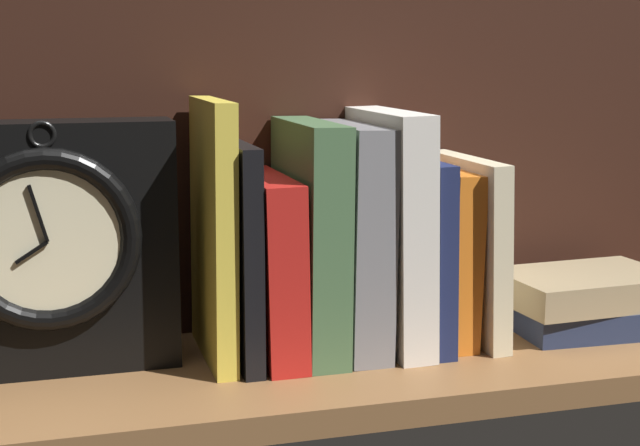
{
  "coord_description": "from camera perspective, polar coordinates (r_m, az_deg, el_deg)",
  "views": [
    {
      "loc": [
        -26.03,
        -82.1,
        28.69
      ],
      "look_at": [
        -1.24,
        3.22,
        12.49
      ],
      "focal_mm": 52.52,
      "sensor_mm": 36.0,
      "label": 1
    }
  ],
  "objects": [
    {
      "name": "back_panel",
      "position": [
        0.98,
        -0.77,
        3.84
      ],
      "size": [
        90.6,
        1.2,
        35.11
      ],
      "primitive_type": "cube",
      "color": "black",
      "rests_on": "ground_plane"
    },
    {
      "name": "book_navy_bierce",
      "position": [
        0.94,
        5.95,
        -1.63
      ],
      "size": [
        2.19,
        15.91,
        18.54
      ],
      "primitive_type": "cube",
      "rotation": [
        0.0,
        -0.02,
        0.0
      ],
      "color": "#192147",
      "rests_on": "ground_plane"
    },
    {
      "name": "book_gray_chess",
      "position": [
        0.91,
        1.87,
        -0.83
      ],
      "size": [
        4.31,
        15.83,
        22.02
      ],
      "primitive_type": "cube",
      "rotation": [
        0.0,
        0.02,
        0.0
      ],
      "color": "gray",
      "rests_on": "ground_plane"
    },
    {
      "name": "book_stack_side",
      "position": [
        1.02,
        15.9,
        -4.54
      ],
      "size": [
        17.9,
        12.61,
        6.05
      ],
      "color": "#232D4C",
      "rests_on": "ground_plane"
    },
    {
      "name": "book_cream_twain",
      "position": [
        0.96,
        8.97,
        -1.46
      ],
      "size": [
        2.64,
        15.98,
        18.45
      ],
      "primitive_type": "cube",
      "rotation": [
        0.0,
        -0.03,
        0.0
      ],
      "color": "beige",
      "rests_on": "ground_plane"
    },
    {
      "name": "book_green_romantic",
      "position": [
        0.9,
        -0.66,
        -0.87
      ],
      "size": [
        4.01,
        16.23,
        22.35
      ],
      "primitive_type": "cube",
      "rotation": [
        0.0,
        0.01,
        0.0
      ],
      "color": "#476B44",
      "rests_on": "ground_plane"
    },
    {
      "name": "ground_plane",
      "position": [
        0.91,
        1.33,
        -8.84
      ],
      "size": [
        90.6,
        25.6,
        2.5
      ],
      "primitive_type": "cube",
      "color": "brown"
    },
    {
      "name": "book_red_requiem",
      "position": [
        0.9,
        -3.15,
        -2.58
      ],
      "size": [
        4.04,
        16.43,
        17.34
      ],
      "primitive_type": "cube",
      "rotation": [
        0.0,
        -0.02,
        0.0
      ],
      "color": "red",
      "rests_on": "ground_plane"
    },
    {
      "name": "book_yellow_seinlanguage",
      "position": [
        0.88,
        -6.54,
        -0.49
      ],
      "size": [
        2.29,
        14.84,
        24.55
      ],
      "primitive_type": "cube",
      "rotation": [
        0.0,
        0.01,
        0.0
      ],
      "color": "gold",
      "rests_on": "ground_plane"
    },
    {
      "name": "framed_clock",
      "position": [
        0.87,
        -16.24,
        -1.37
      ],
      "size": [
        22.76,
        7.88,
        23.04
      ],
      "color": "black",
      "rests_on": "ground_plane"
    },
    {
      "name": "book_white_catcher",
      "position": [
        0.93,
        4.25,
        -0.33
      ],
      "size": [
        4.03,
        16.76,
        23.25
      ],
      "primitive_type": "cube",
      "rotation": [
        0.0,
        -0.02,
        0.0
      ],
      "color": "silver",
      "rests_on": "ground_plane"
    },
    {
      "name": "book_orange_pandolfini",
      "position": [
        0.95,
        7.44,
        -1.88
      ],
      "size": [
        3.31,
        13.46,
        17.39
      ],
      "primitive_type": "cube",
      "rotation": [
        0.0,
        0.02,
        0.0
      ],
      "color": "orange",
      "rests_on": "ground_plane"
    },
    {
      "name": "book_black_skeptic",
      "position": [
        0.89,
        -5.1,
        -1.66
      ],
      "size": [
        1.93,
        16.03,
        20.6
      ],
      "primitive_type": "cube",
      "rotation": [
        0.0,
        0.0,
        0.0
      ],
      "color": "black",
      "rests_on": "ground_plane"
    }
  ]
}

